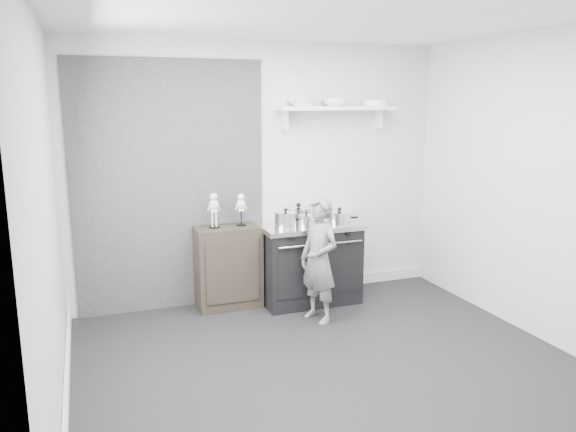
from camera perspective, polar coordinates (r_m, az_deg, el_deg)
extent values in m
plane|color=black|center=(4.69, 4.29, -15.02)|extent=(4.00, 4.00, 0.00)
cube|color=#B9B9B6|center=(5.92, -2.75, 4.37)|extent=(4.00, 0.02, 2.70)
cube|color=#B9B9B6|center=(2.77, 20.38, -4.90)|extent=(4.00, 0.02, 2.70)
cube|color=#B9B9B6|center=(3.88, -23.35, -0.49)|extent=(0.02, 3.60, 2.70)
cube|color=#B9B9B6|center=(5.40, 24.26, 2.63)|extent=(0.02, 3.60, 2.70)
cube|color=silver|center=(4.23, 4.88, 19.75)|extent=(4.00, 3.60, 0.02)
cube|color=black|center=(5.71, -11.84, 2.85)|extent=(1.90, 0.02, 2.50)
cube|color=silver|center=(6.55, 5.84, -6.53)|extent=(2.00, 0.03, 0.12)
cube|color=silver|center=(4.32, -21.63, -17.44)|extent=(0.03, 3.60, 0.12)
cube|color=silver|center=(6.04, 4.96, 10.87)|extent=(1.30, 0.26, 0.04)
cube|color=silver|center=(5.90, -0.27, 9.72)|extent=(0.03, 0.12, 0.20)
cube|color=silver|center=(6.35, 9.23, 9.72)|extent=(0.03, 0.12, 0.20)
cube|color=black|center=(5.96, 2.09, -4.93)|extent=(1.00, 0.60, 0.80)
cube|color=silver|center=(5.85, 2.13, -0.95)|extent=(1.06, 0.64, 0.05)
cube|color=black|center=(5.60, 0.98, -5.80)|extent=(0.42, 0.02, 0.52)
cube|color=black|center=(5.79, 5.43, -5.28)|extent=(0.42, 0.02, 0.52)
cylinder|color=silver|center=(5.59, 3.40, -2.89)|extent=(0.90, 0.02, 0.02)
cylinder|color=black|center=(5.47, 0.47, -2.32)|extent=(0.04, 0.03, 0.04)
cylinder|color=black|center=(5.58, 3.35, -2.06)|extent=(0.04, 0.03, 0.04)
cylinder|color=black|center=(5.70, 6.11, -1.81)|extent=(0.04, 0.03, 0.04)
cube|color=black|center=(5.82, -6.12, -5.15)|extent=(0.65, 0.38, 0.85)
imported|color=slate|center=(5.38, 3.18, -4.50)|extent=(0.43, 0.52, 1.21)
cylinder|color=silver|center=(5.61, -0.25, -0.47)|extent=(0.22, 0.22, 0.15)
cylinder|color=silver|center=(5.59, -0.25, 0.35)|extent=(0.22, 0.22, 0.02)
sphere|color=black|center=(5.59, -0.25, 0.62)|extent=(0.04, 0.04, 0.04)
cylinder|color=black|center=(5.66, 1.16, -0.36)|extent=(0.10, 0.02, 0.02)
cylinder|color=silver|center=(5.92, 1.07, 0.11)|extent=(0.27, 0.27, 0.13)
cylinder|color=silver|center=(5.91, 1.07, 0.81)|extent=(0.28, 0.28, 0.01)
sphere|color=black|center=(5.90, 1.07, 1.12)|extent=(0.05, 0.05, 0.05)
cylinder|color=black|center=(5.99, 2.64, 0.23)|extent=(0.10, 0.02, 0.02)
cylinder|color=silver|center=(5.79, 5.22, -0.26)|extent=(0.24, 0.24, 0.12)
cylinder|color=silver|center=(5.78, 5.23, 0.39)|extent=(0.25, 0.25, 0.01)
sphere|color=black|center=(5.77, 5.24, 0.68)|extent=(0.04, 0.04, 0.04)
cylinder|color=black|center=(5.86, 6.65, -0.15)|extent=(0.10, 0.02, 0.02)
cylinder|color=silver|center=(5.64, 1.85, -0.60)|extent=(0.16, 0.16, 0.11)
cylinder|color=silver|center=(5.62, 1.85, 0.03)|extent=(0.17, 0.17, 0.01)
sphere|color=black|center=(5.62, 1.85, 0.25)|extent=(0.03, 0.03, 0.03)
cylinder|color=black|center=(5.68, 2.98, -0.51)|extent=(0.10, 0.02, 0.02)
imported|color=white|center=(5.88, 1.44, 11.42)|extent=(0.28, 0.28, 0.07)
imported|color=white|center=(6.03, 4.81, 11.45)|extent=(0.26, 0.26, 0.08)
cylinder|color=white|center=(6.25, 8.85, 11.26)|extent=(0.25, 0.25, 0.06)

